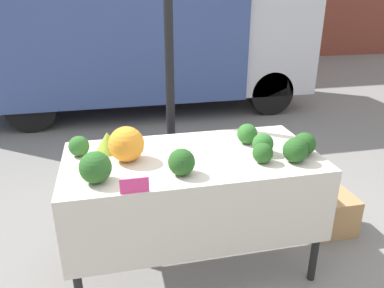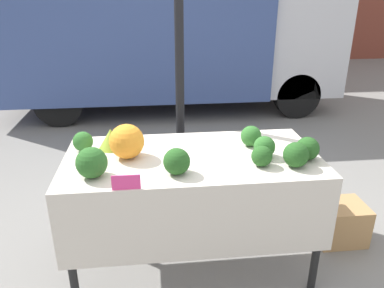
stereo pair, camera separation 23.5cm
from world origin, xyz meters
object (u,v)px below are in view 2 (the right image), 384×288
price_sign (126,182)px  produce_crate (340,222)px  parked_truck (160,14)px  orange_cauliflower (127,141)px

price_sign → produce_crate: (1.56, 0.53, -0.73)m
parked_truck → orange_cauliflower: size_ratio=23.25×
parked_truck → price_sign: bearing=-94.6°
orange_cauliflower → produce_crate: (1.57, 0.12, -0.79)m
price_sign → produce_crate: bearing=18.8°
orange_cauliflower → price_sign: 0.42m
orange_cauliflower → price_sign: bearing=-88.4°
parked_truck → price_sign: size_ratio=33.30×
parked_truck → price_sign: parked_truck is taller
orange_cauliflower → produce_crate: size_ratio=0.60×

